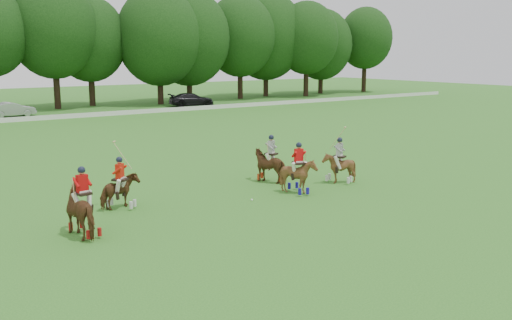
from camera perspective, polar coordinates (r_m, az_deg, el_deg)
ground at (r=21.27m, az=0.57°, el=-6.21°), size 180.00×180.00×0.00m
boundary_rail at (r=56.12m, az=-22.75°, el=3.77°), size 120.00×0.10×0.44m
car_mid at (r=60.56m, az=-23.25°, el=4.66°), size 4.50×2.07×1.43m
car_right at (r=67.50m, az=-6.47°, el=6.03°), size 5.58×3.14×1.53m
polo_red_a at (r=20.38m, az=-16.84°, el=-4.85°), size 1.31×2.16×2.41m
polo_red_b at (r=23.50m, az=-13.39°, el=-3.01°), size 1.81×1.79×2.66m
polo_red_c at (r=25.41m, az=4.27°, el=-1.52°), size 1.61×1.72×2.29m
polo_stripe_a at (r=27.62m, az=1.52°, el=-0.49°), size 1.65×2.06×2.30m
polo_stripe_b at (r=27.62m, az=8.30°, el=-0.69°), size 1.68×1.75×2.75m
polo_ball at (r=24.19m, az=-0.42°, el=-4.01°), size 0.09×0.09×0.09m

